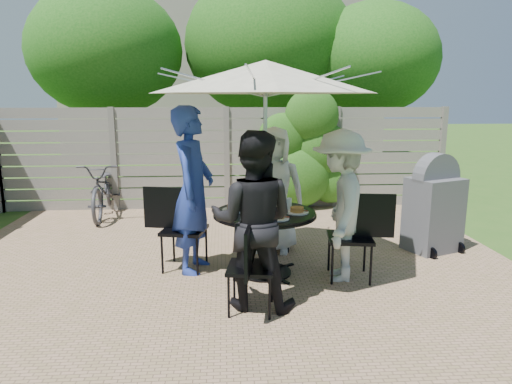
{
  "coord_description": "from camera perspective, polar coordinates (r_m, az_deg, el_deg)",
  "views": [
    {
      "loc": [
        -0.04,
        -5.2,
        2.0
      ],
      "look_at": [
        0.32,
        -0.05,
        0.93
      ],
      "focal_mm": 32.0,
      "sensor_mm": 36.0,
      "label": 1
    }
  ],
  "objects": [
    {
      "name": "backyard_envelope",
      "position": [
        15.5,
        -3.62,
        13.88
      ],
      "size": [
        60.0,
        60.0,
        5.0
      ],
      "color": "#30571B",
      "rests_on": "ground"
    },
    {
      "name": "patio_table",
      "position": [
        5.19,
        1.11,
        -4.88
      ],
      "size": [
        1.37,
        1.37,
        0.75
      ],
      "rotation": [
        0.0,
        0.0,
        -0.23
      ],
      "color": "black",
      "rests_on": "ground"
    },
    {
      "name": "umbrella",
      "position": [
        4.98,
        1.19,
        14.19
      ],
      "size": [
        2.96,
        2.96,
        2.39
      ],
      "rotation": [
        0.0,
        0.0,
        -0.23
      ],
      "color": "silver",
      "rests_on": "ground"
    },
    {
      "name": "chair_back",
      "position": [
        6.17,
        2.33,
        -4.35
      ],
      "size": [
        0.57,
        0.75,
        0.99
      ],
      "rotation": [
        0.0,
        0.0,
        4.49
      ],
      "color": "black",
      "rests_on": "ground"
    },
    {
      "name": "person_back",
      "position": [
        5.91,
        2.22,
        0.2
      ],
      "size": [
        0.9,
        0.69,
        1.65
      ],
      "primitive_type": "imported",
      "rotation": [
        0.0,
        0.0,
        6.06
      ],
      "color": "silver",
      "rests_on": "ground"
    },
    {
      "name": "chair_left",
      "position": [
        5.46,
        -9.06,
        -6.62
      ],
      "size": [
        0.75,
        0.57,
        0.99
      ],
      "rotation": [
        0.0,
        0.0,
        6.07
      ],
      "color": "black",
      "rests_on": "ground"
    },
    {
      "name": "person_left",
      "position": [
        5.25,
        -7.87,
        0.16
      ],
      "size": [
        0.61,
        0.79,
        1.92
      ],
      "primitive_type": "imported",
      "rotation": [
        0.0,
        0.0,
        7.63
      ],
      "color": "#223797",
      "rests_on": "ground"
    },
    {
      "name": "chair_front",
      "position": [
        4.37,
        -0.64,
        -11.61
      ],
      "size": [
        0.49,
        0.68,
        0.9
      ],
      "rotation": [
        0.0,
        0.0,
        1.41
      ],
      "color": "black",
      "rests_on": "ground"
    },
    {
      "name": "person_front",
      "position": [
        4.31,
        -0.38,
        -3.7
      ],
      "size": [
        0.96,
        0.82,
        1.72
      ],
      "primitive_type": "imported",
      "rotation": [
        0.0,
        0.0,
        2.92
      ],
      "color": "black",
      "rests_on": "ground"
    },
    {
      "name": "chair_right",
      "position": [
        5.22,
        11.76,
        -7.61
      ],
      "size": [
        0.74,
        0.54,
        0.99
      ],
      "rotation": [
        0.0,
        0.0,
        3.0
      ],
      "color": "black",
      "rests_on": "ground"
    },
    {
      "name": "person_right",
      "position": [
        5.07,
        10.47,
        -1.77
      ],
      "size": [
        0.85,
        1.2,
        1.68
      ],
      "primitive_type": "imported",
      "rotation": [
        0.0,
        0.0,
        4.49
      ],
      "color": "beige",
      "rests_on": "ground"
    },
    {
      "name": "plate_back",
      "position": [
        5.47,
        1.63,
        -1.3
      ],
      "size": [
        0.26,
        0.26,
        0.06
      ],
      "color": "white",
      "rests_on": "patio_table"
    },
    {
      "name": "plate_left",
      "position": [
        5.18,
        -2.83,
        -2.05
      ],
      "size": [
        0.26,
        0.26,
        0.06
      ],
      "color": "white",
      "rests_on": "patio_table"
    },
    {
      "name": "plate_front",
      "position": [
        4.78,
        0.53,
        -3.22
      ],
      "size": [
        0.26,
        0.26,
        0.06
      ],
      "color": "white",
      "rests_on": "patio_table"
    },
    {
      "name": "plate_right",
      "position": [
        5.09,
        5.14,
        -2.34
      ],
      "size": [
        0.26,
        0.26,
        0.06
      ],
      "color": "white",
      "rests_on": "patio_table"
    },
    {
      "name": "plate_extra",
      "position": [
        4.81,
        2.76,
        -3.12
      ],
      "size": [
        0.24,
        0.24,
        0.06
      ],
      "color": "white",
      "rests_on": "patio_table"
    },
    {
      "name": "glass_back",
      "position": [
        5.38,
        0.39,
        -1.03
      ],
      "size": [
        0.07,
        0.07,
        0.14
      ],
      "primitive_type": "cylinder",
      "color": "silver",
      "rests_on": "patio_table"
    },
    {
      "name": "glass_left",
      "position": [
        5.05,
        -1.96,
        -1.87
      ],
      "size": [
        0.07,
        0.07,
        0.14
      ],
      "primitive_type": "cylinder",
      "color": "silver",
      "rests_on": "patio_table"
    },
    {
      "name": "glass_front",
      "position": [
        4.85,
        1.94,
        -2.44
      ],
      "size": [
        0.07,
        0.07,
        0.14
      ],
      "primitive_type": "cylinder",
      "color": "silver",
      "rests_on": "patio_table"
    },
    {
      "name": "glass_right",
      "position": [
        5.19,
        4.12,
        -1.53
      ],
      "size": [
        0.07,
        0.07,
        0.14
      ],
      "primitive_type": "cylinder",
      "color": "silver",
      "rests_on": "patio_table"
    },
    {
      "name": "syrup_jug",
      "position": [
        5.17,
        0.54,
        -1.44
      ],
      "size": [
        0.09,
        0.09,
        0.16
      ],
      "primitive_type": "cylinder",
      "color": "#59280C",
      "rests_on": "patio_table"
    },
    {
      "name": "coffee_cup",
      "position": [
        5.31,
        2.51,
        -1.3
      ],
      "size": [
        0.08,
        0.08,
        0.12
      ],
      "primitive_type": "cylinder",
      "color": "#C6B293",
      "rests_on": "patio_table"
    },
    {
      "name": "bicycle",
      "position": [
        8.21,
        -18.39,
        0.37
      ],
      "size": [
        0.75,
        1.85,
        0.95
      ],
      "primitive_type": "imported",
      "rotation": [
        0.0,
        0.0,
        0.06
      ],
      "color": "#333338",
      "rests_on": "ground"
    },
    {
      "name": "bbq_grill",
      "position": [
        6.4,
        21.34,
        -1.8
      ],
      "size": [
        0.78,
        0.69,
        1.31
      ],
      "rotation": [
        0.0,
        0.0,
        0.38
      ],
      "color": "#4F4F53",
      "rests_on": "ground"
    }
  ]
}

